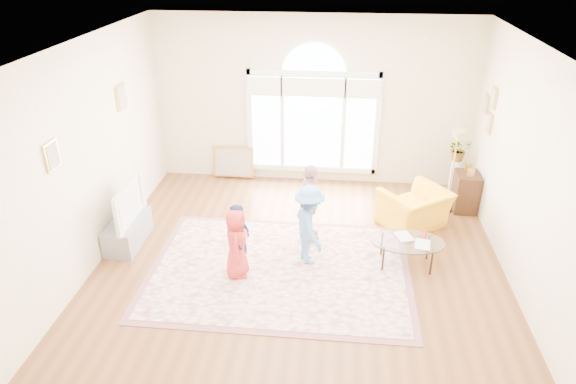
# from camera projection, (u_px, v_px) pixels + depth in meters

# --- Properties ---
(ground) EXTENTS (6.00, 6.00, 0.00)m
(ground) POSITION_uv_depth(u_px,v_px,m) (299.00, 264.00, 7.69)
(ground) COLOR brown
(ground) RESTS_ON ground
(room_shell) EXTENTS (6.00, 6.00, 6.00)m
(room_shell) POSITION_uv_depth(u_px,v_px,m) (313.00, 106.00, 9.50)
(room_shell) COLOR beige
(room_shell) RESTS_ON ground
(area_rug) EXTENTS (3.60, 2.60, 0.02)m
(area_rug) POSITION_uv_depth(u_px,v_px,m) (280.00, 269.00, 7.54)
(area_rug) COLOR beige
(area_rug) RESTS_ON ground
(rug_border) EXTENTS (3.80, 2.80, 0.01)m
(rug_border) POSITION_uv_depth(u_px,v_px,m) (280.00, 270.00, 7.54)
(rug_border) COLOR #885252
(rug_border) RESTS_ON ground
(tv_console) EXTENTS (0.45, 1.00, 0.42)m
(tv_console) POSITION_uv_depth(u_px,v_px,m) (128.00, 232.00, 8.11)
(tv_console) COLOR gray
(tv_console) RESTS_ON ground
(television) EXTENTS (0.17, 1.10, 0.63)m
(television) POSITION_uv_depth(u_px,v_px,m) (124.00, 202.00, 7.88)
(television) COLOR black
(television) RESTS_ON tv_console
(coffee_table) EXTENTS (1.09, 0.70, 0.54)m
(coffee_table) POSITION_uv_depth(u_px,v_px,m) (407.00, 242.00, 7.49)
(coffee_table) COLOR silver
(coffee_table) RESTS_ON ground
(armchair) EXTENTS (1.33, 1.31, 0.65)m
(armchair) POSITION_uv_depth(u_px,v_px,m) (414.00, 209.00, 8.55)
(armchair) COLOR yellow
(armchair) RESTS_ON ground
(side_cabinet) EXTENTS (0.40, 0.50, 0.70)m
(side_cabinet) POSITION_uv_depth(u_px,v_px,m) (466.00, 192.00, 9.05)
(side_cabinet) COLOR black
(side_cabinet) RESTS_ON ground
(floor_lamp) EXTENTS (0.30, 0.30, 1.51)m
(floor_lamp) POSITION_uv_depth(u_px,v_px,m) (457.00, 143.00, 8.59)
(floor_lamp) COLOR black
(floor_lamp) RESTS_ON ground
(plant_pedestal) EXTENTS (0.20, 0.20, 0.70)m
(plant_pedestal) POSITION_uv_depth(u_px,v_px,m) (455.00, 178.00, 9.58)
(plant_pedestal) COLOR white
(plant_pedestal) RESTS_ON ground
(potted_plant) EXTENTS (0.45, 0.40, 0.44)m
(potted_plant) POSITION_uv_depth(u_px,v_px,m) (459.00, 149.00, 9.32)
(potted_plant) COLOR #33722D
(potted_plant) RESTS_ON plant_pedestal
(leaning_picture) EXTENTS (0.80, 0.14, 0.62)m
(leaning_picture) POSITION_uv_depth(u_px,v_px,m) (234.00, 178.00, 10.41)
(leaning_picture) COLOR tan
(leaning_picture) RESTS_ON ground
(child_red) EXTENTS (0.39, 0.55, 1.05)m
(child_red) POSITION_uv_depth(u_px,v_px,m) (237.00, 243.00, 7.19)
(child_red) COLOR red
(child_red) RESTS_ON area_rug
(child_navy) EXTENTS (0.29, 0.41, 1.09)m
(child_navy) POSITION_uv_depth(u_px,v_px,m) (240.00, 239.00, 7.26)
(child_navy) COLOR #171937
(child_navy) RESTS_ON area_rug
(child_pink) EXTENTS (0.40, 0.78, 1.28)m
(child_pink) POSITION_uv_depth(u_px,v_px,m) (310.00, 203.00, 8.00)
(child_pink) COLOR #DB9CB1
(child_pink) RESTS_ON area_rug
(child_blue) EXTENTS (0.73, 0.91, 1.23)m
(child_blue) POSITION_uv_depth(u_px,v_px,m) (309.00, 225.00, 7.46)
(child_blue) COLOR #5989C8
(child_blue) RESTS_ON area_rug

